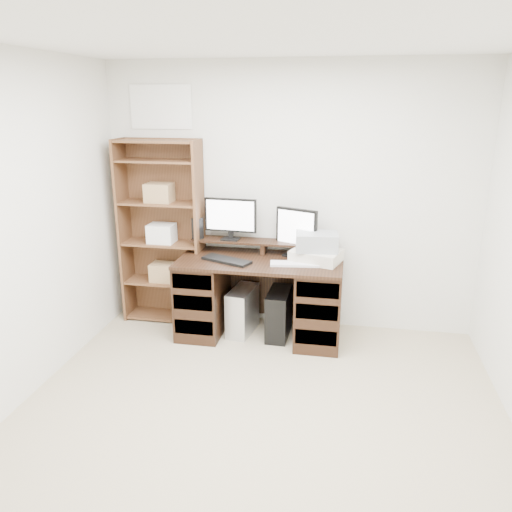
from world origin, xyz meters
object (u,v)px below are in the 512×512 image
(monitor_small, at_px, (296,230))
(tower_black, at_px, (279,313))
(printer, at_px, (316,256))
(desk, at_px, (260,296))
(monitor_wide, at_px, (231,217))
(tower_silver, at_px, (243,311))
(bookshelf, at_px, (163,231))

(monitor_small, bearing_deg, tower_black, -104.31)
(monitor_small, bearing_deg, printer, -13.38)
(tower_black, bearing_deg, desk, -175.97)
(desk, xyz_separation_m, monitor_small, (0.30, 0.18, 0.60))
(desk, distance_m, tower_black, 0.24)
(desk, distance_m, monitor_wide, 0.80)
(monitor_small, distance_m, tower_silver, 0.92)
(tower_silver, relative_size, bookshelf, 0.24)
(desk, distance_m, bookshelf, 1.16)
(monitor_wide, xyz_separation_m, tower_silver, (0.15, -0.18, -0.87))
(monitor_wide, distance_m, monitor_small, 0.63)
(desk, xyz_separation_m, monitor_wide, (-0.32, 0.20, 0.70))
(monitor_wide, bearing_deg, monitor_small, 1.26)
(tower_silver, xyz_separation_m, bookshelf, (-0.84, 0.19, 0.70))
(monitor_wide, bearing_deg, bookshelf, -177.65)
(printer, distance_m, bookshelf, 1.53)
(tower_silver, bearing_deg, tower_black, 5.75)
(monitor_wide, relative_size, tower_silver, 1.14)
(monitor_small, bearing_deg, monitor_wide, -160.07)
(tower_silver, bearing_deg, monitor_small, 26.32)
(desk, height_order, monitor_wide, monitor_wide)
(tower_black, distance_m, bookshelf, 1.39)
(desk, relative_size, tower_black, 3.31)
(monitor_small, relative_size, bookshelf, 0.25)
(monitor_small, xyz_separation_m, tower_silver, (-0.48, -0.16, -0.77))
(printer, xyz_separation_m, tower_black, (-0.33, -0.03, -0.58))
(bookshelf, bearing_deg, tower_silver, -12.85)
(monitor_small, relative_size, tower_black, 0.99)
(monitor_wide, height_order, tower_black, monitor_wide)
(tower_black, bearing_deg, printer, 6.87)
(monitor_small, height_order, tower_black, monitor_small)
(printer, bearing_deg, desk, -159.27)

